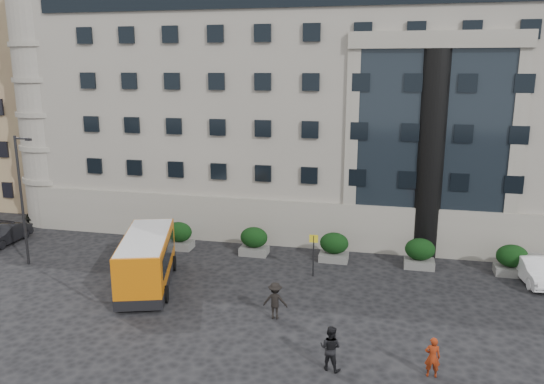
{
  "coord_description": "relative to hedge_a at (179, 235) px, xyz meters",
  "views": [
    {
      "loc": [
        9.6,
        -23.82,
        11.94
      ],
      "look_at": [
        3.1,
        4.73,
        5.0
      ],
      "focal_mm": 35.0,
      "sensor_mm": 36.0,
      "label": 1
    }
  ],
  "objects": [
    {
      "name": "hedge_b",
      "position": [
        5.2,
        0.0,
        0.0
      ],
      "size": [
        1.8,
        1.26,
        1.84
      ],
      "color": "#5E5E5B",
      "rests_on": "ground"
    },
    {
      "name": "red_truck",
      "position": [
        -11.43,
        7.61,
        0.61
      ],
      "size": [
        3.65,
        6.0,
        3.01
      ],
      "rotation": [
        0.0,
        0.0,
        0.23
      ],
      "color": "#98190B",
      "rests_on": "ground"
    },
    {
      "name": "street_lamp",
      "position": [
        -7.94,
        -4.8,
        3.44
      ],
      "size": [
        1.16,
        0.18,
        8.0
      ],
      "color": "#262628",
      "rests_on": "ground"
    },
    {
      "name": "white_taxi",
      "position": [
        21.85,
        -0.8,
        -0.22
      ],
      "size": [
        2.09,
        4.44,
        1.41
      ],
      "primitive_type": "imported",
      "rotation": [
        0.0,
        0.0,
        0.14
      ],
      "color": "silver",
      "rests_on": "ground"
    },
    {
      "name": "hedge_d",
      "position": [
        15.6,
        0.0,
        0.0
      ],
      "size": [
        1.8,
        1.26,
        1.84
      ],
      "color": "#5E5E5B",
      "rests_on": "ground"
    },
    {
      "name": "apartment_near",
      "position": [
        -20.0,
        12.2,
        9.07
      ],
      "size": [
        14.0,
        14.0,
        20.0
      ],
      "primitive_type": "cube",
      "color": "#947256",
      "rests_on": "ground"
    },
    {
      "name": "bus_stop_sign",
      "position": [
        9.5,
        -2.8,
        0.8
      ],
      "size": [
        0.5,
        0.08,
        2.52
      ],
      "color": "#262628",
      "rests_on": "ground"
    },
    {
      "name": "pedestrian_a",
      "position": [
        15.59,
        -11.97,
        -0.09
      ],
      "size": [
        0.63,
        0.44,
        1.68
      ],
      "primitive_type": "imported",
      "rotation": [
        0.0,
        0.0,
        3.2
      ],
      "color": "maroon",
      "rests_on": "ground"
    },
    {
      "name": "ground",
      "position": [
        4.0,
        -7.8,
        -0.93
      ],
      "size": [
        120.0,
        120.0,
        0.0
      ],
      "primitive_type": "plane",
      "color": "black",
      "rests_on": "ground"
    },
    {
      "name": "parked_car_b",
      "position": [
        -12.1,
        -1.69,
        -0.27
      ],
      "size": [
        1.4,
        4.02,
        1.32
      ],
      "primitive_type": "imported",
      "rotation": [
        0.0,
        0.0,
        -0.0
      ],
      "color": "black",
      "rests_on": "ground"
    },
    {
      "name": "hedge_c",
      "position": [
        10.4,
        0.0,
        0.0
      ],
      "size": [
        1.8,
        1.26,
        1.84
      ],
      "color": "#5E5E5B",
      "rests_on": "ground"
    },
    {
      "name": "civic_building",
      "position": [
        10.0,
        14.2,
        8.07
      ],
      "size": [
        44.0,
        24.0,
        18.0
      ],
      "primitive_type": "cube",
      "color": "gray",
      "rests_on": "ground"
    },
    {
      "name": "pedestrian_c",
      "position": [
        8.49,
        -8.48,
        -0.01
      ],
      "size": [
        1.21,
        0.72,
        1.84
      ],
      "primitive_type": "imported",
      "rotation": [
        0.0,
        0.0,
        3.17
      ],
      "color": "black",
      "rests_on": "ground"
    },
    {
      "name": "pedestrian_b",
      "position": [
        11.62,
        -12.34,
        0.01
      ],
      "size": [
        1.06,
        0.92,
        1.88
      ],
      "primitive_type": "imported",
      "rotation": [
        0.0,
        0.0,
        2.88
      ],
      "color": "black",
      "rests_on": "ground"
    },
    {
      "name": "hedge_e",
      "position": [
        20.8,
        0.0,
        0.0
      ],
      "size": [
        1.8,
        1.26,
        1.84
      ],
      "color": "#5E5E5B",
      "rests_on": "ground"
    },
    {
      "name": "hedge_a",
      "position": [
        0.0,
        0.0,
        0.0
      ],
      "size": [
        1.8,
        1.26,
        1.84
      ],
      "color": "#5E5E5B",
      "rests_on": "ground"
    },
    {
      "name": "parked_car_d",
      "position": [
        -13.0,
        4.53,
        -0.31
      ],
      "size": [
        2.32,
        4.58,
        1.24
      ],
      "primitive_type": "imported",
      "rotation": [
        0.0,
        0.0,
        0.06
      ],
      "color": "black",
      "rests_on": "ground"
    },
    {
      "name": "minibus",
      "position": [
        0.73,
        -6.27,
        0.68
      ],
      "size": [
        4.45,
        7.41,
        2.93
      ],
      "rotation": [
        0.0,
        0.0,
        0.31
      ],
      "color": "#C46209",
      "rests_on": "ground"
    },
    {
      "name": "apartment_far",
      "position": [
        -23.0,
        30.2,
        10.07
      ],
      "size": [
        13.0,
        13.0,
        22.0
      ],
      "primitive_type": "cube",
      "color": "brown",
      "rests_on": "ground"
    },
    {
      "name": "entrance_column",
      "position": [
        16.0,
        2.5,
        5.57
      ],
      "size": [
        1.8,
        1.8,
        13.0
      ],
      "primitive_type": "cylinder",
      "color": "black",
      "rests_on": "ground"
    }
  ]
}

